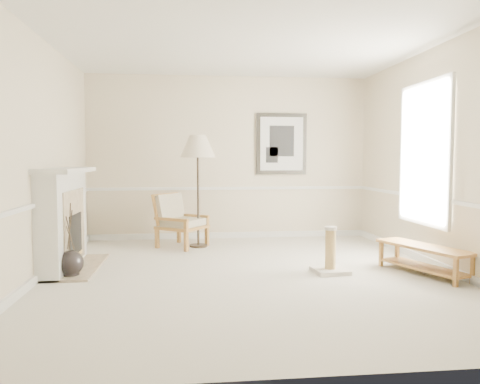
# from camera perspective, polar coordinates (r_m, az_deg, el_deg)

# --- Properties ---
(ground) EXTENTS (5.50, 5.50, 0.00)m
(ground) POSITION_cam_1_polar(r_m,az_deg,el_deg) (5.86, 1.09, -10.03)
(ground) COLOR silver
(ground) RESTS_ON ground
(room) EXTENTS (5.04, 5.54, 2.92)m
(room) POSITION_cam_1_polar(r_m,az_deg,el_deg) (5.80, 2.38, 8.40)
(room) COLOR beige
(room) RESTS_ON ground
(fireplace) EXTENTS (0.64, 1.64, 1.31)m
(fireplace) POSITION_cam_1_polar(r_m,az_deg,el_deg) (6.48, -20.67, -3.16)
(fireplace) COLOR white
(fireplace) RESTS_ON ground
(floor_vase) EXTENTS (0.31, 0.31, 0.91)m
(floor_vase) POSITION_cam_1_polar(r_m,az_deg,el_deg) (6.04, -19.95, -8.24)
(floor_vase) COLOR black
(floor_vase) RESTS_ON ground
(armchair) EXTENTS (0.94, 0.93, 0.87)m
(armchair) POSITION_cam_1_polar(r_m,az_deg,el_deg) (7.70, -7.65, -3.16)
(armchair) COLOR olive
(armchair) RESTS_ON ground
(floor_lamp) EXTENTS (0.64, 0.64, 1.81)m
(floor_lamp) POSITION_cam_1_polar(r_m,az_deg,el_deg) (7.57, -5.16, 5.17)
(floor_lamp) COLOR black
(floor_lamp) RESTS_ON ground
(bench) EXTENTS (0.80, 1.31, 0.36)m
(bench) POSITION_cam_1_polar(r_m,az_deg,el_deg) (6.25, 21.49, -7.17)
(bench) COLOR olive
(bench) RESTS_ON ground
(scratching_post) EXTENTS (0.44, 0.44, 0.58)m
(scratching_post) POSITION_cam_1_polar(r_m,az_deg,el_deg) (6.02, 10.95, -7.93)
(scratching_post) COLOR white
(scratching_post) RESTS_ON ground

